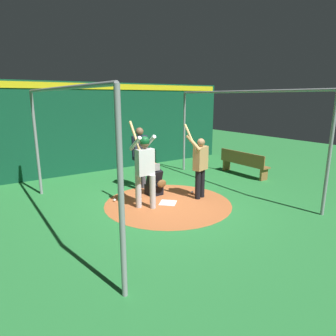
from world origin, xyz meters
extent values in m
plane|color=#287A38|center=(0.00, 0.00, 0.00)|extent=(27.03, 27.03, 0.00)
cylinder|color=#B76033|center=(0.00, 0.00, 0.00)|extent=(3.30, 3.30, 0.01)
cube|color=white|center=(0.00, 0.00, 0.01)|extent=(0.59, 0.59, 0.01)
cylinder|color=#BCBCC0|center=(0.06, -0.50, 0.43)|extent=(0.15, 0.15, 0.85)
cylinder|color=#BCBCC0|center=(-0.18, -0.77, 0.43)|extent=(0.15, 0.15, 0.85)
cube|color=silver|center=(-0.06, -0.64, 1.17)|extent=(0.22, 0.44, 0.64)
cylinder|color=silver|center=(-0.16, -0.44, 1.64)|extent=(0.52, 0.09, 0.40)
cylinder|color=silver|center=(-0.16, -0.84, 1.64)|extent=(0.52, 0.09, 0.40)
sphere|color=brown|center=(-0.06, -0.64, 1.62)|extent=(0.22, 0.22, 0.22)
sphere|color=#0F4C23|center=(-0.06, -0.64, 1.68)|extent=(0.25, 0.25, 0.25)
cylinder|color=tan|center=(-0.28, -0.77, 1.77)|extent=(0.54, 0.06, 0.73)
cube|color=black|center=(-0.82, 0.07, 0.14)|extent=(0.40, 0.40, 0.29)
cube|color=black|center=(-0.78, 0.07, 0.51)|extent=(0.31, 0.40, 0.47)
sphere|color=#9E704C|center=(-0.76, 0.07, 0.83)|extent=(0.22, 0.22, 0.22)
cube|color=gray|center=(-0.67, 0.07, 0.83)|extent=(0.03, 0.20, 0.20)
ellipsoid|color=brown|center=(-0.50, 0.13, 0.39)|extent=(0.12, 0.28, 0.22)
cylinder|color=#4C4C51|center=(-1.53, 0.14, 0.45)|extent=(0.15, 0.15, 0.90)
cylinder|color=#4C4C51|center=(-1.53, -0.06, 0.45)|extent=(0.15, 0.15, 0.90)
cube|color=#1E2338|center=(-1.53, 0.04, 1.25)|extent=(0.22, 0.42, 0.71)
cylinder|color=#1E2338|center=(-1.53, 0.24, 1.31)|extent=(0.09, 0.09, 0.60)
cylinder|color=#1E2338|center=(-1.53, -0.16, 1.31)|extent=(0.09, 0.09, 0.60)
sphere|color=brown|center=(-1.53, 0.04, 1.74)|extent=(0.23, 0.23, 0.23)
cylinder|color=black|center=(0.11, 1.06, 0.40)|extent=(0.15, 0.15, 0.80)
cylinder|color=black|center=(0.17, 0.86, 0.40)|extent=(0.15, 0.15, 0.80)
cube|color=tan|center=(0.14, 0.96, 1.12)|extent=(0.32, 0.46, 0.63)
cylinder|color=tan|center=(0.09, 1.15, 1.17)|extent=(0.09, 0.09, 0.53)
cylinder|color=tan|center=(0.10, 0.74, 1.54)|extent=(0.47, 0.21, 0.41)
sphere|color=#9E704C|center=(0.14, 0.96, 1.55)|extent=(0.21, 0.21, 0.21)
cylinder|color=tan|center=(0.02, 0.72, 1.65)|extent=(0.46, 0.18, 0.74)
cube|color=#0F472D|center=(-4.41, 0.00, 1.61)|extent=(0.20, 11.03, 3.23)
cube|color=yellow|center=(-4.30, 0.00, 3.08)|extent=(0.03, 10.81, 0.20)
cylinder|color=gray|center=(-2.69, -2.57, 1.43)|extent=(0.08, 0.08, 2.86)
cylinder|color=gray|center=(2.69, -2.57, 1.43)|extent=(0.08, 0.08, 2.86)
cylinder|color=gray|center=(-2.69, 2.57, 1.43)|extent=(0.08, 0.08, 2.86)
cylinder|color=gray|center=(2.69, 2.57, 1.43)|extent=(0.08, 0.08, 2.86)
cylinder|color=gray|center=(0.00, -2.57, 2.86)|extent=(5.38, 0.07, 0.07)
cylinder|color=gray|center=(0.00, 2.57, 2.86)|extent=(5.38, 0.07, 0.07)
cube|color=olive|center=(-0.86, 3.86, 0.42)|extent=(1.95, 0.36, 0.05)
cube|color=olive|center=(-0.86, 3.70, 0.65)|extent=(1.95, 0.04, 0.40)
cube|color=olive|center=(-1.71, 3.86, 0.20)|extent=(0.08, 0.32, 0.40)
cube|color=olive|center=(0.00, 3.86, 0.20)|extent=(0.08, 0.32, 0.40)
sphere|color=white|center=(-0.90, -1.11, 0.04)|extent=(0.07, 0.07, 0.07)
sphere|color=white|center=(-0.89, 0.41, 0.04)|extent=(0.07, 0.07, 0.07)
sphere|color=white|center=(-0.25, 1.02, 0.04)|extent=(0.07, 0.07, 0.07)
camera|label=1|loc=(5.98, -4.09, 2.70)|focal=31.35mm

